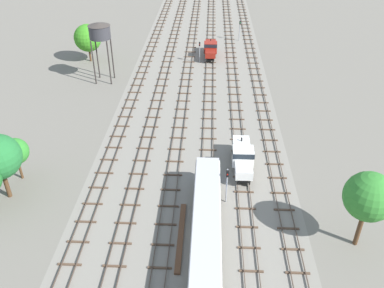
# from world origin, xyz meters

# --- Properties ---
(ground_plane) EXTENTS (480.00, 480.00, 0.00)m
(ground_plane) POSITION_xyz_m (0.00, 56.00, 0.00)
(ground_plane) COLOR slate
(ballast_bed) EXTENTS (26.33, 176.00, 0.01)m
(ballast_bed) POSITION_xyz_m (0.00, 56.00, 0.00)
(ballast_bed) COLOR gray
(ballast_bed) RESTS_ON ground
(track_far_left) EXTENTS (2.40, 126.00, 0.29)m
(track_far_left) POSITION_xyz_m (-11.16, 57.00, 0.14)
(track_far_left) COLOR #47382D
(track_far_left) RESTS_ON ground
(track_left) EXTENTS (2.40, 126.00, 0.29)m
(track_left) POSITION_xyz_m (-6.70, 57.00, 0.14)
(track_left) COLOR #47382D
(track_left) RESTS_ON ground
(track_centre_left) EXTENTS (2.40, 126.00, 0.29)m
(track_centre_left) POSITION_xyz_m (-2.23, 57.00, 0.14)
(track_centre_left) COLOR #47382D
(track_centre_left) RESTS_ON ground
(track_centre) EXTENTS (2.40, 126.00, 0.29)m
(track_centre) POSITION_xyz_m (2.23, 57.00, 0.14)
(track_centre) COLOR #47382D
(track_centre) RESTS_ON ground
(track_centre_right) EXTENTS (2.40, 126.00, 0.29)m
(track_centre_right) POSITION_xyz_m (6.70, 57.00, 0.14)
(track_centre_right) COLOR #47382D
(track_centre_right) RESTS_ON ground
(track_right) EXTENTS (2.40, 126.00, 0.29)m
(track_right) POSITION_xyz_m (11.16, 57.00, 0.14)
(track_right) COLOR #47382D
(track_right) RESTS_ON ground
(diesel_railcar_centre_nearest) EXTENTS (2.96, 20.50, 3.80)m
(diesel_railcar_centre_nearest) POSITION_xyz_m (2.23, 13.82, 2.60)
(diesel_railcar_centre_nearest) COLOR beige
(diesel_railcar_centre_nearest) RESTS_ON ground
(shunter_loco_centre_right_near) EXTENTS (2.74, 8.46, 3.10)m
(shunter_loco_centre_right_near) POSITION_xyz_m (6.70, 27.37, 2.01)
(shunter_loco_centre_right_near) COLOR white
(shunter_loco_centre_right_near) RESTS_ON ground
(shunter_loco_centre_mid) EXTENTS (2.74, 8.46, 3.10)m
(shunter_loco_centre_mid) POSITION_xyz_m (2.23, 67.75, 2.01)
(shunter_loco_centre_mid) COLOR maroon
(shunter_loco_centre_mid) RESTS_ON ground
(water_tower) EXTENTS (4.00, 4.00, 11.03)m
(water_tower) POSITION_xyz_m (-17.53, 54.39, 9.40)
(water_tower) COLOR #2D2826
(water_tower) RESTS_ON ground
(signal_post_nearest) EXTENTS (0.28, 0.47, 4.57)m
(signal_post_nearest) POSITION_xyz_m (0.00, 64.28, 2.94)
(signal_post_nearest) COLOR gray
(signal_post_nearest) RESTS_ON ground
(signal_post_near) EXTENTS (0.28, 0.47, 4.83)m
(signal_post_near) POSITION_xyz_m (8.93, 78.81, 3.10)
(signal_post_near) COLOR gray
(signal_post_near) RESTS_ON ground
(signal_post_mid) EXTENTS (0.28, 0.47, 4.76)m
(signal_post_mid) POSITION_xyz_m (4.47, 20.60, 3.06)
(signal_post_mid) COLOR gray
(signal_post_mid) RESTS_ON ground
(lineside_tree_1) EXTENTS (3.31, 3.31, 5.74)m
(lineside_tree_1) POSITION_xyz_m (-21.37, 24.07, 4.06)
(lineside_tree_1) COLOR #4C331E
(lineside_tree_1) RESTS_ON ground
(lineside_tree_2) EXTENTS (4.94, 4.94, 8.87)m
(lineside_tree_2) POSITION_xyz_m (17.79, 14.67, 6.36)
(lineside_tree_2) COLOR #4C331E
(lineside_tree_2) RESTS_ON ground
(lineside_tree_4) EXTENTS (5.54, 5.54, 7.72)m
(lineside_tree_4) POSITION_xyz_m (-22.92, 64.28, 4.94)
(lineside_tree_4) COLOR #4C331E
(lineside_tree_4) RESTS_ON ground
(spare_rail_bundle) EXTENTS (0.60, 10.00, 0.24)m
(spare_rail_bundle) POSITION_xyz_m (-0.47, 14.78, 0.12)
(spare_rail_bundle) COLOR brown
(spare_rail_bundle) RESTS_ON ground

